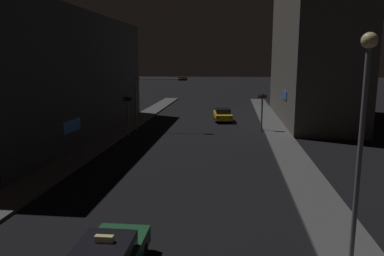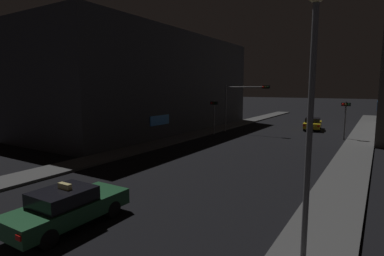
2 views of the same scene
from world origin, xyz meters
TOP-DOWN VIEW (x-y plane):
  - sidewalk_left at (-7.49, 29.31)m, footprint 2.31×62.61m
  - sidewalk_right at (7.49, 29.31)m, footprint 2.31×62.61m
  - building_facade_left at (-14.52, 27.78)m, footprint 11.83×28.89m
  - building_facade_right at (11.96, 39.35)m, footprint 6.70×21.72m
  - far_car at (2.18, 37.38)m, footprint 2.31×4.63m
  - traffic_light_overhead at (-4.11, 30.91)m, footprint 5.10×0.42m
  - traffic_light_left_kerb at (-6.09, 28.10)m, footprint 0.80×0.42m
  - traffic_light_right_kerb at (6.09, 31.64)m, footprint 0.80×0.42m
  - street_lamp_near_block at (7.33, 8.03)m, footprint 0.49×0.49m

SIDE VIEW (x-z plane):
  - sidewalk_left at x=-7.49m, z-range 0.00..0.16m
  - sidewalk_right at x=7.49m, z-range 0.00..0.16m
  - far_car at x=2.18m, z-range 0.02..1.44m
  - traffic_light_left_kerb at x=-6.09m, z-range 0.79..4.39m
  - traffic_light_right_kerb at x=6.09m, z-range 0.80..4.45m
  - traffic_light_overhead at x=-4.11m, z-range 1.22..6.50m
  - street_lamp_near_block at x=7.33m, z-range 1.39..8.83m
  - building_facade_left at x=-14.52m, z-range 0.00..10.83m
  - building_facade_right at x=11.96m, z-range 0.00..17.88m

